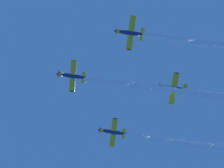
% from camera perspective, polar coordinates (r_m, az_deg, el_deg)
% --- Properties ---
extents(airplane_lead, '(7.31, 7.52, 2.47)m').
position_cam_1_polar(airplane_lead, '(86.39, -7.14, 1.42)').
color(airplane_lead, navy).
extents(airplane_left_wingman, '(7.30, 7.52, 2.43)m').
position_cam_1_polar(airplane_left_wingman, '(83.41, 3.03, 8.94)').
color(airplane_left_wingman, navy).
extents(airplane_right_wingman, '(7.27, 7.52, 2.62)m').
position_cam_1_polar(airplane_right_wingman, '(90.97, -0.01, -8.38)').
color(airplane_right_wingman, navy).
extents(airplane_slot_tail, '(7.26, 7.52, 2.45)m').
position_cam_1_polar(airplane_slot_tail, '(86.38, 10.48, -0.71)').
color(airplane_slot_tail, navy).
extents(smoke_trail_lead, '(34.11, 29.72, 6.20)m').
position_cam_1_polar(smoke_trail_lead, '(86.08, 13.10, -1.28)').
color(smoke_trail_lead, white).
extents(smoke_trail_right_wingman, '(33.95, 30.68, 6.00)m').
position_cam_1_polar(smoke_trail_right_wingman, '(94.73, 18.99, -10.57)').
color(smoke_trail_right_wingman, white).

